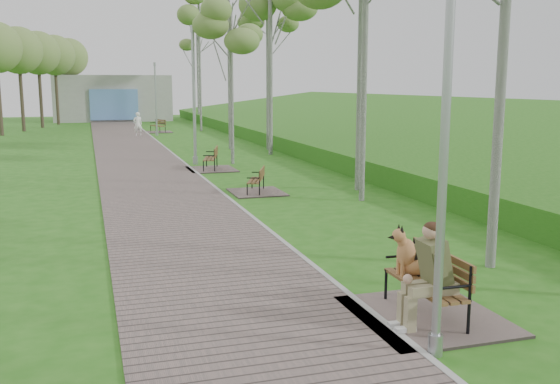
% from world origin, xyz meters
% --- Properties ---
extents(ground, '(120.00, 120.00, 0.00)m').
position_xyz_m(ground, '(0.00, 0.00, 0.00)').
color(ground, '#256415').
rests_on(ground, ground).
extents(walkway, '(3.50, 67.00, 0.04)m').
position_xyz_m(walkway, '(-1.75, 21.50, 0.02)').
color(walkway, '#635550').
rests_on(walkway, ground).
extents(kerb, '(0.10, 67.00, 0.05)m').
position_xyz_m(kerb, '(0.00, 21.50, 0.03)').
color(kerb, '#999993').
rests_on(kerb, ground).
extents(embankment, '(14.00, 70.00, 1.60)m').
position_xyz_m(embankment, '(12.00, 20.00, 0.00)').
color(embankment, '#428327').
rests_on(embankment, ground).
extents(building_north, '(10.00, 5.20, 4.00)m').
position_xyz_m(building_north, '(-1.50, 50.97, 1.99)').
color(building_north, '#9E9E99').
rests_on(building_north, ground).
extents(bench_main, '(1.95, 2.17, 1.70)m').
position_xyz_m(bench_main, '(0.58, 0.16, 0.48)').
color(bench_main, '#635550').
rests_on(bench_main, ground).
extents(bench_second, '(1.54, 1.72, 0.95)m').
position_xyz_m(bench_second, '(1.01, 10.76, 0.17)').
color(bench_second, '#635550').
rests_on(bench_second, ground).
extents(bench_third, '(1.77, 1.97, 1.09)m').
position_xyz_m(bench_third, '(0.67, 16.23, 0.20)').
color(bench_third, '#635550').
rests_on(bench_third, ground).
extents(bench_far, '(1.75, 1.95, 1.08)m').
position_xyz_m(bench_far, '(0.81, 35.86, 0.20)').
color(bench_far, '#635550').
rests_on(bench_far, ground).
extents(lamp_post_near, '(0.18, 0.18, 4.65)m').
position_xyz_m(lamp_post_near, '(0.15, -0.92, 2.17)').
color(lamp_post_near, '#A1A4A9').
rests_on(lamp_post_near, ground).
extents(lamp_post_second, '(0.21, 0.21, 5.53)m').
position_xyz_m(lamp_post_second, '(0.39, 18.05, 2.58)').
color(lamp_post_second, '#A1A4A9').
rests_on(lamp_post_second, ground).
extents(lamp_post_third, '(0.18, 0.18, 4.58)m').
position_xyz_m(lamp_post_third, '(0.45, 33.13, 2.14)').
color(lamp_post_third, '#A1A4A9').
rests_on(lamp_post_third, ground).
extents(pedestrian_near, '(0.60, 0.44, 1.51)m').
position_xyz_m(pedestrian_near, '(-0.73, 33.13, 0.75)').
color(pedestrian_near, white).
rests_on(pedestrian_near, ground).
extents(birch_mid_c, '(2.22, 2.22, 6.33)m').
position_xyz_m(birch_mid_c, '(1.90, 17.83, 4.97)').
color(birch_mid_c, silver).
rests_on(birch_mid_c, ground).
extents(birch_far_a, '(2.42, 2.42, 8.94)m').
position_xyz_m(birch_far_a, '(4.85, 22.85, 7.02)').
color(birch_far_a, silver).
rests_on(birch_far_a, ground).
extents(birch_distant_a, '(2.51, 2.51, 9.48)m').
position_xyz_m(birch_distant_a, '(3.81, 36.07, 7.45)').
color(birch_distant_a, silver).
rests_on(birch_distant_a, ground).
extents(birch_distant_b, '(2.50, 2.50, 8.81)m').
position_xyz_m(birch_distant_b, '(5.16, 44.79, 6.92)').
color(birch_distant_b, silver).
rests_on(birch_distant_b, ground).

